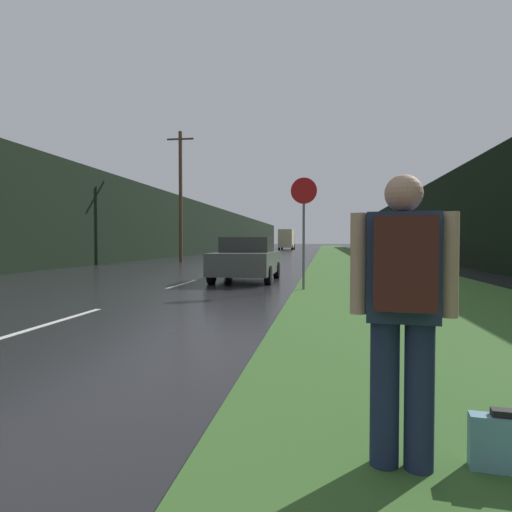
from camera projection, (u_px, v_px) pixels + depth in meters
name	position (u px, v px, depth m)	size (l,w,h in m)	color
grass_verge	(349.00, 257.00, 39.45)	(6.00, 240.00, 0.02)	#386028
lane_stripe_b	(55.00, 322.00, 7.64)	(0.12, 3.00, 0.01)	silver
lane_stripe_c	(183.00, 284.00, 14.56)	(0.12, 3.00, 0.01)	silver
lane_stripe_d	(228.00, 270.00, 21.48)	(0.12, 3.00, 0.01)	silver
treeline_far_side	(198.00, 229.00, 51.66)	(2.00, 140.00, 5.61)	black
treeline_near_side	(402.00, 229.00, 48.37)	(2.00, 140.00, 5.41)	black
utility_pole_far	(181.00, 195.00, 30.16)	(1.80, 0.24, 8.63)	#4C3823
stop_sign	(304.00, 220.00, 12.65)	(0.73, 0.07, 3.13)	slate
hitchhiker_with_backpack	(403.00, 303.00, 2.63)	(0.60, 0.45, 1.74)	#1E2847
suitcase	(503.00, 444.00, 2.64)	(0.38, 0.16, 0.38)	#6093A8
car_passing_near	(247.00, 259.00, 15.75)	(2.03, 4.19, 1.50)	#4C514C
delivery_truck	(287.00, 239.00, 77.73)	(2.44, 8.21, 3.40)	#6E684F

